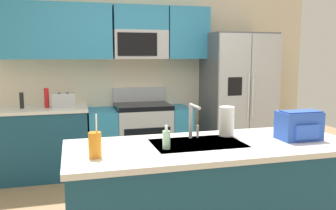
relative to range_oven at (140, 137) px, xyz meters
The scene contains 13 objects.
kitchen_wall_unit 1.07m from the range_oven, 109.61° to the left, with size 5.20×0.43×2.60m.
back_counter 1.35m from the range_oven, behind, with size 1.34×0.63×0.90m.
range_oven is the anchor object (origin of this frame).
refrigerator 1.49m from the range_oven, ahead, with size 0.90×0.76×1.85m.
island_counter 2.26m from the range_oven, 86.79° to the right, with size 2.16×0.85×0.90m.
toaster 1.12m from the range_oven, behind, with size 0.28×0.16×0.18m.
pepper_mill 1.57m from the range_oven, behind, with size 0.05×0.05×0.20m, color black.
bottle_red 1.31m from the range_oven, behind, with size 0.06×0.06×0.25m, color red.
sink_faucet 2.15m from the range_oven, 89.09° to the right, with size 0.08×0.22×0.28m.
drink_cup_orange 2.56m from the range_oven, 107.29° to the right, with size 0.08×0.08×0.29m.
soap_dispenser 2.37m from the range_oven, 96.04° to the right, with size 0.06×0.06×0.17m.
paper_towel_roll 2.14m from the range_oven, 80.52° to the right, with size 0.12×0.12×0.24m, color white.
backpack 2.51m from the range_oven, 70.16° to the right, with size 0.32×0.22×0.23m.
Camera 1 is at (-0.92, -2.86, 1.56)m, focal length 38.14 mm.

